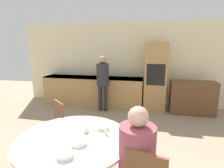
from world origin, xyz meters
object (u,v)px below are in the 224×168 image
object	(u,v)px
person_standing	(103,78)
bowl_centre	(103,127)
sideboard	(192,98)
bowl_far	(65,155)
oven_unit	(155,77)
person_seated	(137,159)
cup	(86,128)
chair_far_left	(54,126)
dining_table	(75,152)
bowl_near	(79,142)

from	to	relation	value
person_standing	bowl_centre	xyz separation A→B (m)	(0.70, -2.64, -0.20)
sideboard	bowl_far	distance (m)	4.12
oven_unit	sideboard	world-z (taller)	oven_unit
person_seated	cup	size ratio (longest dim) A/B	14.62
person_standing	bowl_far	bearing A→B (deg)	-81.57
oven_unit	bowl_far	world-z (taller)	oven_unit
bowl_centre	person_seated	bearing A→B (deg)	-47.57
sideboard	chair_far_left	size ratio (longest dim) A/B	1.25
oven_unit	bowl_centre	xyz separation A→B (m)	(-0.77, -3.16, -0.20)
sideboard	dining_table	distance (m)	3.82
chair_far_left	bowl_centre	bearing A→B (deg)	17.80
person_seated	bowl_centre	bearing A→B (deg)	132.43
dining_table	bowl_centre	world-z (taller)	bowl_centre
oven_unit	bowl_near	distance (m)	3.71
dining_table	bowl_centre	distance (m)	0.47
oven_unit	bowl_far	size ratio (longest dim) A/B	11.40
person_standing	bowl_near	distance (m)	3.11
sideboard	person_standing	world-z (taller)	person_standing
sideboard	person_standing	size ratio (longest dim) A/B	0.74
dining_table	person_seated	size ratio (longest dim) A/B	1.07
sideboard	bowl_far	bearing A→B (deg)	-119.05
bowl_far	sideboard	bearing A→B (deg)	60.95
chair_far_left	person_standing	bearing A→B (deg)	123.79
cup	bowl_centre	distance (m)	0.23
chair_far_left	person_standing	world-z (taller)	person_standing
cup	chair_far_left	bearing A→B (deg)	146.13
bowl_far	person_seated	bearing A→B (deg)	11.72
sideboard	bowl_centre	size ratio (longest dim) A/B	7.04
bowl_near	bowl_centre	bearing A→B (deg)	68.37
chair_far_left	dining_table	bearing A→B (deg)	-5.63
dining_table	bowl_centre	xyz separation A→B (m)	(0.29, 0.29, 0.22)
cup	dining_table	bearing A→B (deg)	-119.71
dining_table	chair_far_left	size ratio (longest dim) A/B	1.46
dining_table	sideboard	bearing A→B (deg)	57.07
bowl_near	bowl_centre	xyz separation A→B (m)	(0.17, 0.42, -0.00)
bowl_far	dining_table	bearing A→B (deg)	102.13
chair_far_left	cup	bearing A→B (deg)	6.33
oven_unit	bowl_far	distance (m)	3.96
bowl_near	cup	bearing A→B (deg)	94.78
sideboard	cup	distance (m)	3.64
dining_table	bowl_far	world-z (taller)	bowl_far
dining_table	person_standing	xyz separation A→B (m)	(-0.41, 2.93, 0.42)
sideboard	cup	size ratio (longest dim) A/B	13.45
cup	person_standing	bearing A→B (deg)	100.40
oven_unit	bowl_centre	distance (m)	3.26
person_standing	bowl_centre	world-z (taller)	person_standing
chair_far_left	person_standing	size ratio (longest dim) A/B	0.59
cup	bowl_centre	world-z (taller)	cup
cup	bowl_far	distance (m)	0.56
chair_far_left	bowl_far	distance (m)	1.32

